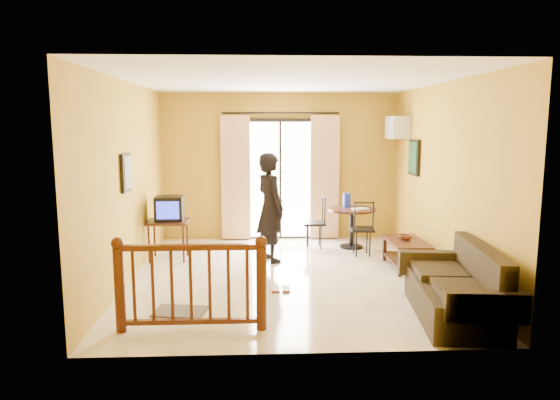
{
  "coord_description": "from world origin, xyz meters",
  "views": [
    {
      "loc": [
        -0.43,
        -7.04,
        2.19
      ],
      "look_at": [
        -0.11,
        0.2,
        1.1
      ],
      "focal_mm": 32.0,
      "sensor_mm": 36.0,
      "label": 1
    }
  ],
  "objects_px": {
    "coffee_table": "(406,249)",
    "standing_person": "(270,207)",
    "dining_table": "(352,217)",
    "television": "(169,208)",
    "sofa": "(458,291)"
  },
  "relations": [
    {
      "from": "dining_table",
      "to": "coffee_table",
      "type": "height_order",
      "value": "dining_table"
    },
    {
      "from": "television",
      "to": "coffee_table",
      "type": "bearing_deg",
      "value": -12.24
    },
    {
      "from": "dining_table",
      "to": "television",
      "type": "bearing_deg",
      "value": -167.8
    },
    {
      "from": "coffee_table",
      "to": "standing_person",
      "type": "bearing_deg",
      "value": 166.11
    },
    {
      "from": "coffee_table",
      "to": "sofa",
      "type": "height_order",
      "value": "sofa"
    },
    {
      "from": "television",
      "to": "dining_table",
      "type": "relative_size",
      "value": 0.53
    },
    {
      "from": "sofa",
      "to": "standing_person",
      "type": "relative_size",
      "value": 1.04
    },
    {
      "from": "television",
      "to": "sofa",
      "type": "bearing_deg",
      "value": -37.89
    },
    {
      "from": "television",
      "to": "coffee_table",
      "type": "xyz_separation_m",
      "value": [
        3.72,
        -0.66,
        -0.56
      ]
    },
    {
      "from": "coffee_table",
      "to": "television",
      "type": "bearing_deg",
      "value": 169.92
    },
    {
      "from": "coffee_table",
      "to": "sofa",
      "type": "xyz_separation_m",
      "value": [
        0.0,
        -2.02,
        0.02
      ]
    },
    {
      "from": "dining_table",
      "to": "standing_person",
      "type": "height_order",
      "value": "standing_person"
    },
    {
      "from": "dining_table",
      "to": "standing_person",
      "type": "bearing_deg",
      "value": -151.07
    },
    {
      "from": "television",
      "to": "coffee_table",
      "type": "distance_m",
      "value": 3.82
    },
    {
      "from": "dining_table",
      "to": "standing_person",
      "type": "xyz_separation_m",
      "value": [
        -1.48,
        -0.82,
        0.31
      ]
    }
  ]
}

